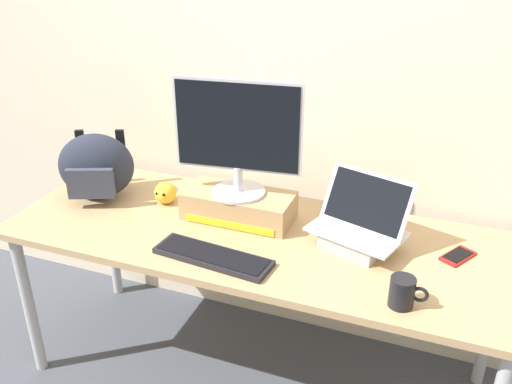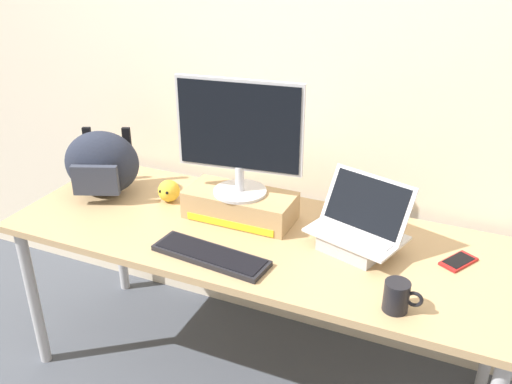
{
  "view_description": "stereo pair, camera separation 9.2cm",
  "coord_description": "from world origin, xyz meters",
  "px_view_note": "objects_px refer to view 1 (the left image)",
  "views": [
    {
      "loc": [
        0.68,
        -1.78,
        1.86
      ],
      "look_at": [
        0.0,
        0.0,
        0.92
      ],
      "focal_mm": 39.13,
      "sensor_mm": 36.0,
      "label": 1
    },
    {
      "loc": [
        0.77,
        -1.75,
        1.86
      ],
      "look_at": [
        0.0,
        0.0,
        0.92
      ],
      "focal_mm": 39.13,
      "sensor_mm": 36.0,
      "label": 2
    }
  ],
  "objects_px": {
    "desktop_monitor": "(238,136)",
    "messenger_backpack": "(96,166)",
    "toner_box_yellow": "(239,206)",
    "cell_phone": "(458,256)",
    "coffee_mug": "(403,292)",
    "external_keyboard": "(213,256)",
    "plush_toy": "(165,193)",
    "open_laptop": "(358,232)"
  },
  "relations": [
    {
      "from": "desktop_monitor",
      "to": "messenger_backpack",
      "type": "xyz_separation_m",
      "value": [
        -0.66,
        -0.04,
        -0.22
      ]
    },
    {
      "from": "toner_box_yellow",
      "to": "cell_phone",
      "type": "relative_size",
      "value": 2.85
    },
    {
      "from": "toner_box_yellow",
      "to": "coffee_mug",
      "type": "distance_m",
      "value": 0.79
    },
    {
      "from": "external_keyboard",
      "to": "coffee_mug",
      "type": "xyz_separation_m",
      "value": [
        0.68,
        -0.03,
        0.04
      ]
    },
    {
      "from": "desktop_monitor",
      "to": "cell_phone",
      "type": "xyz_separation_m",
      "value": [
        0.87,
        0.01,
        -0.36
      ]
    },
    {
      "from": "desktop_monitor",
      "to": "plush_toy",
      "type": "distance_m",
      "value": 0.47
    },
    {
      "from": "open_laptop",
      "to": "external_keyboard",
      "type": "height_order",
      "value": "open_laptop"
    },
    {
      "from": "external_keyboard",
      "to": "messenger_backpack",
      "type": "xyz_separation_m",
      "value": [
        -0.69,
        0.29,
        0.13
      ]
    },
    {
      "from": "desktop_monitor",
      "to": "coffee_mug",
      "type": "xyz_separation_m",
      "value": [
        0.71,
        -0.35,
        -0.31
      ]
    },
    {
      "from": "open_laptop",
      "to": "cell_phone",
      "type": "bearing_deg",
      "value": 25.82
    },
    {
      "from": "messenger_backpack",
      "to": "cell_phone",
      "type": "relative_size",
      "value": 2.41
    },
    {
      "from": "toner_box_yellow",
      "to": "plush_toy",
      "type": "distance_m",
      "value": 0.35
    },
    {
      "from": "toner_box_yellow",
      "to": "messenger_backpack",
      "type": "bearing_deg",
      "value": -176.71
    },
    {
      "from": "desktop_monitor",
      "to": "coffee_mug",
      "type": "distance_m",
      "value": 0.85
    },
    {
      "from": "messenger_backpack",
      "to": "plush_toy",
      "type": "relative_size",
      "value": 3.94
    },
    {
      "from": "external_keyboard",
      "to": "messenger_backpack",
      "type": "bearing_deg",
      "value": 163.09
    },
    {
      "from": "open_laptop",
      "to": "external_keyboard",
      "type": "bearing_deg",
      "value": -131.53
    },
    {
      "from": "open_laptop",
      "to": "messenger_backpack",
      "type": "xyz_separation_m",
      "value": [
        -1.16,
        0.0,
        0.09
      ]
    },
    {
      "from": "toner_box_yellow",
      "to": "plush_toy",
      "type": "bearing_deg",
      "value": 177.9
    },
    {
      "from": "open_laptop",
      "to": "plush_toy",
      "type": "bearing_deg",
      "value": -166.03
    },
    {
      "from": "external_keyboard",
      "to": "cell_phone",
      "type": "xyz_separation_m",
      "value": [
        0.83,
        0.33,
        -0.01
      ]
    },
    {
      "from": "external_keyboard",
      "to": "messenger_backpack",
      "type": "relative_size",
      "value": 1.2
    },
    {
      "from": "cell_phone",
      "to": "toner_box_yellow",
      "type": "bearing_deg",
      "value": -149.34
    },
    {
      "from": "desktop_monitor",
      "to": "open_laptop",
      "type": "distance_m",
      "value": 0.59
    },
    {
      "from": "toner_box_yellow",
      "to": "cell_phone",
      "type": "bearing_deg",
      "value": 0.65
    },
    {
      "from": "toner_box_yellow",
      "to": "open_laptop",
      "type": "xyz_separation_m",
      "value": [
        0.5,
        -0.04,
        0.0
      ]
    },
    {
      "from": "messenger_backpack",
      "to": "plush_toy",
      "type": "bearing_deg",
      "value": -12.77
    },
    {
      "from": "desktop_monitor",
      "to": "external_keyboard",
      "type": "height_order",
      "value": "desktop_monitor"
    },
    {
      "from": "toner_box_yellow",
      "to": "messenger_backpack",
      "type": "xyz_separation_m",
      "value": [
        -0.66,
        -0.04,
        0.09
      ]
    },
    {
      "from": "toner_box_yellow",
      "to": "cell_phone",
      "type": "xyz_separation_m",
      "value": [
        0.87,
        0.01,
        -0.05
      ]
    },
    {
      "from": "external_keyboard",
      "to": "plush_toy",
      "type": "height_order",
      "value": "plush_toy"
    },
    {
      "from": "plush_toy",
      "to": "desktop_monitor",
      "type": "bearing_deg",
      "value": -2.28
    },
    {
      "from": "open_laptop",
      "to": "cell_phone",
      "type": "xyz_separation_m",
      "value": [
        0.36,
        0.05,
        -0.05
      ]
    },
    {
      "from": "messenger_backpack",
      "to": "cell_phone",
      "type": "distance_m",
      "value": 1.53
    },
    {
      "from": "external_keyboard",
      "to": "toner_box_yellow",
      "type": "bearing_deg",
      "value": 101.21
    },
    {
      "from": "messenger_backpack",
      "to": "plush_toy",
      "type": "xyz_separation_m",
      "value": [
        0.31,
        0.05,
        -0.1
      ]
    },
    {
      "from": "cell_phone",
      "to": "plush_toy",
      "type": "relative_size",
      "value": 1.63
    },
    {
      "from": "desktop_monitor",
      "to": "external_keyboard",
      "type": "distance_m",
      "value": 0.48
    },
    {
      "from": "external_keyboard",
      "to": "plush_toy",
      "type": "relative_size",
      "value": 4.72
    },
    {
      "from": "desktop_monitor",
      "to": "coffee_mug",
      "type": "relative_size",
      "value": 4.1
    },
    {
      "from": "external_keyboard",
      "to": "cell_phone",
      "type": "height_order",
      "value": "external_keyboard"
    },
    {
      "from": "external_keyboard",
      "to": "messenger_backpack",
      "type": "height_order",
      "value": "messenger_backpack"
    }
  ]
}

